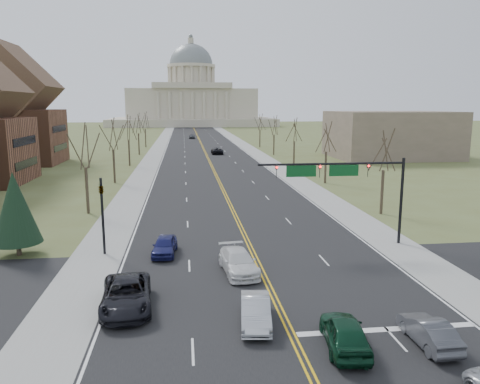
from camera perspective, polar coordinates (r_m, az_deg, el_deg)
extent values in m
plane|color=brown|center=(25.64, 5.82, -15.94)|extent=(600.00, 600.00, 0.00)
cube|color=black|center=(132.94, -4.63, 5.63)|extent=(20.00, 380.00, 0.01)
cube|color=black|center=(31.01, 3.36, -11.04)|extent=(120.00, 14.00, 0.01)
cube|color=gray|center=(133.01, -9.82, 5.51)|extent=(4.00, 380.00, 0.03)
cube|color=gray|center=(133.95, 0.53, 5.70)|extent=(4.00, 380.00, 0.03)
cube|color=gold|center=(132.94, -4.63, 5.63)|extent=(0.42, 380.00, 0.01)
cube|color=silver|center=(132.92, -8.87, 5.54)|extent=(0.15, 380.00, 0.01)
cube|color=silver|center=(133.69, -0.41, 5.69)|extent=(0.15, 380.00, 0.01)
cube|color=silver|center=(26.28, 17.45, -15.67)|extent=(9.50, 0.50, 0.01)
cube|color=#B6B198|center=(272.56, -5.85, 8.55)|extent=(90.00, 60.00, 4.00)
cube|color=#B6B198|center=(272.40, -5.89, 10.65)|extent=(70.00, 40.00, 16.00)
cube|color=#B6B198|center=(252.11, -5.84, 12.82)|extent=(42.00, 3.00, 3.00)
cylinder|color=#B6B198|center=(272.79, -5.94, 13.59)|extent=(24.00, 24.00, 12.00)
cylinder|color=#B6B198|center=(273.24, -5.97, 15.02)|extent=(27.00, 27.00, 1.60)
ellipsoid|color=slate|center=(273.30, -5.97, 15.19)|extent=(24.00, 24.00, 22.80)
cylinder|color=#B6B198|center=(274.65, -6.03, 17.87)|extent=(3.20, 3.20, 3.00)
sphere|color=slate|center=(274.95, -6.04, 18.34)|extent=(2.40, 2.40, 2.40)
cylinder|color=black|center=(40.75, 19.05, -1.07)|extent=(0.24, 0.24, 7.20)
cylinder|color=black|center=(38.00, 11.15, 3.39)|extent=(12.00, 0.18, 0.18)
imported|color=black|center=(39.10, 15.31, 2.60)|extent=(0.35, 0.40, 1.10)
sphere|color=#FF0C0C|center=(38.91, 15.42, 3.08)|extent=(0.18, 0.18, 0.18)
imported|color=black|center=(37.77, 9.68, 2.56)|extent=(0.35, 0.40, 1.10)
sphere|color=#FF0C0C|center=(37.58, 9.76, 3.06)|extent=(0.18, 0.18, 0.18)
imported|color=black|center=(36.93, 4.46, 2.50)|extent=(0.35, 0.40, 1.10)
sphere|color=#FF0C0C|center=(36.74, 4.51, 3.01)|extent=(0.18, 0.18, 0.18)
cube|color=#0C4C1E|center=(38.39, 12.55, 2.59)|extent=(2.40, 0.12, 0.90)
cube|color=#0C4C1E|center=(37.38, 7.47, 2.54)|extent=(2.40, 0.12, 0.90)
cylinder|color=black|center=(37.36, -16.40, -2.89)|extent=(0.20, 0.20, 6.00)
imported|color=black|center=(36.93, -16.57, 0.44)|extent=(0.32, 0.36, 0.99)
cylinder|color=#392B21|center=(51.58, 16.92, -0.03)|extent=(0.32, 0.32, 4.68)
cylinder|color=#392B21|center=(52.16, -18.14, 0.18)|extent=(0.32, 0.32, 4.95)
cylinder|color=#392B21|center=(70.10, 10.38, 2.96)|extent=(0.32, 0.32, 4.68)
cylinder|color=#392B21|center=(71.66, -15.10, 3.05)|extent=(0.32, 0.32, 4.95)
cylinder|color=#392B21|center=(89.26, 6.60, 4.67)|extent=(0.32, 0.32, 4.68)
cylinder|color=#392B21|center=(91.37, -13.35, 4.68)|extent=(0.32, 0.32, 4.95)
cylinder|color=#392B21|center=(108.73, 4.15, 5.76)|extent=(0.32, 0.32, 4.68)
cylinder|color=#392B21|center=(111.19, -12.23, 5.73)|extent=(0.32, 0.32, 4.95)
cylinder|color=#392B21|center=(128.36, 2.44, 6.52)|extent=(0.32, 0.32, 4.68)
cylinder|color=#392B21|center=(131.06, -11.44, 6.46)|extent=(0.32, 0.32, 4.95)
cylinder|color=#392B21|center=(40.05, -25.35, -6.29)|extent=(0.36, 0.36, 1.00)
cone|color=black|center=(39.29, -25.73, -1.74)|extent=(3.64, 3.64, 5.50)
cube|color=black|center=(76.47, -24.56, 3.19)|extent=(0.10, 9.80, 1.20)
cube|color=black|center=(76.17, -24.75, 5.67)|extent=(0.10, 9.80, 1.20)
cube|color=brown|center=(101.96, -25.78, 6.07)|extent=(17.00, 14.00, 10.50)
cube|color=#4D3326|center=(101.83, -26.21, 11.40)|extent=(17.00, 14.28, 17.00)
cube|color=black|center=(99.69, -21.01, 5.13)|extent=(0.10, 9.80, 1.20)
cube|color=black|center=(99.46, -21.15, 7.23)|extent=(0.10, 9.80, 1.20)
cube|color=brown|center=(108.44, 17.90, 6.68)|extent=(25.00, 20.00, 10.00)
imported|color=#0B321E|center=(23.68, 12.66, -16.35)|extent=(2.43, 4.82, 1.58)
imported|color=#45464C|center=(25.21, 22.01, -15.46)|extent=(1.47, 4.08, 1.34)
imported|color=#ADB0B6|center=(25.39, 1.91, -14.34)|extent=(2.00, 4.49, 1.43)
imported|color=black|center=(27.86, -13.69, -12.08)|extent=(3.18, 6.11, 1.64)
imported|color=silver|center=(32.54, -0.20, -8.52)|extent=(2.71, 5.47, 1.53)
imported|color=navy|center=(36.77, -9.17, -6.46)|extent=(2.08, 4.36, 1.44)
imported|color=black|center=(110.77, -2.83, 5.06)|extent=(2.64, 5.62, 1.55)
imported|color=#494C50|center=(162.46, -5.89, 6.79)|extent=(2.16, 4.92, 1.65)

